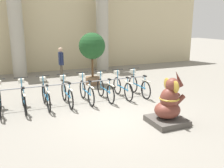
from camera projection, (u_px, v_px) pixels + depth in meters
ground_plane at (116, 117)px, 7.96m from camera, size 60.00×60.00×0.00m
building_facade at (58, 21)px, 14.90m from camera, size 20.00×0.20×6.00m
column_left at (16, 28)px, 13.18m from camera, size 0.93×0.93×5.16m
column_right at (102, 27)px, 15.02m from camera, size 0.93×0.93×5.16m
bike_rack at (66, 87)px, 9.10m from camera, size 6.57×0.05×0.77m
bicycle_1 at (0, 101)px, 8.21m from camera, size 0.48×1.78×1.07m
bicycle_2 at (23, 98)px, 8.46m from camera, size 0.48×1.78×1.07m
bicycle_3 at (46, 96)px, 8.77m from camera, size 0.48×1.78×1.07m
bicycle_4 at (67, 93)px, 9.04m from camera, size 0.48×1.78×1.07m
bicycle_5 at (86, 91)px, 9.35m from camera, size 0.48×1.78×1.07m
bicycle_6 at (105, 89)px, 9.62m from camera, size 0.48×1.78×1.07m
bicycle_7 at (122, 87)px, 9.91m from camera, size 0.48×1.78×1.07m
bicycle_8 at (139, 85)px, 10.19m from camera, size 0.48×1.78×1.07m
elephant_statue at (169, 106)px, 7.33m from camera, size 1.02×1.02×1.61m
person_pedestrian at (61, 61)px, 12.51m from camera, size 0.23×0.47×1.71m
potted_tree at (92, 49)px, 11.67m from camera, size 1.24×1.24×2.47m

